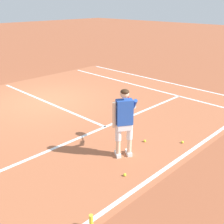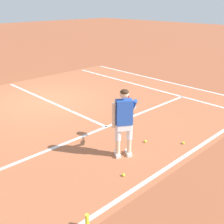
# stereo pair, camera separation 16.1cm
# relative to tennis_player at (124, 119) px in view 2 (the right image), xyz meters

# --- Properties ---
(ground_plane) EXTENTS (80.00, 80.00, 0.00)m
(ground_plane) POSITION_rel_tennis_player_xyz_m (0.83, 4.86, -0.99)
(ground_plane) COLOR #9E5133
(court_inner_surface) EXTENTS (10.98, 9.39, 0.00)m
(court_inner_surface) POSITION_rel_tennis_player_xyz_m (0.83, 3.41, -0.99)
(court_inner_surface) COLOR #B2603D
(court_inner_surface) RESTS_ON ground
(line_baseline) EXTENTS (10.98, 0.10, 0.01)m
(line_baseline) POSITION_rel_tennis_player_xyz_m (0.83, -1.08, -0.99)
(line_baseline) COLOR white
(line_baseline) RESTS_ON ground
(line_service) EXTENTS (8.23, 0.10, 0.01)m
(line_service) POSITION_rel_tennis_player_xyz_m (0.83, 1.51, -0.99)
(line_service) COLOR white
(line_service) RESTS_ON ground
(line_centre_service) EXTENTS (0.10, 6.40, 0.01)m
(line_centre_service) POSITION_rel_tennis_player_xyz_m (0.83, 4.71, -0.99)
(line_centre_service) COLOR white
(line_centre_service) RESTS_ON ground
(line_singles_right) EXTENTS (0.10, 8.99, 0.01)m
(line_singles_right) POSITION_rel_tennis_player_xyz_m (4.95, 3.41, -0.99)
(line_singles_right) COLOR white
(line_singles_right) RESTS_ON ground
(line_doubles_right) EXTENTS (0.10, 8.99, 0.01)m
(line_doubles_right) POSITION_rel_tennis_player_xyz_m (6.32, 3.41, -0.99)
(line_doubles_right) COLOR white
(line_doubles_right) RESTS_ON ground
(tennis_player) EXTENTS (1.06, 0.88, 1.71)m
(tennis_player) POSITION_rel_tennis_player_xyz_m (0.00, 0.00, 0.00)
(tennis_player) COLOR white
(tennis_player) RESTS_ON ground
(tennis_ball_near_feet) EXTENTS (0.07, 0.07, 0.07)m
(tennis_ball_near_feet) POSITION_rel_tennis_player_xyz_m (-0.64, -0.61, -0.96)
(tennis_ball_near_feet) COLOR #CCE02D
(tennis_ball_near_feet) RESTS_ON ground
(tennis_ball_by_baseline) EXTENTS (0.07, 0.07, 0.07)m
(tennis_ball_by_baseline) POSITION_rel_tennis_player_xyz_m (1.57, -0.71, -0.96)
(tennis_ball_by_baseline) COLOR #CCE02D
(tennis_ball_by_baseline) RESTS_ON ground
(tennis_ball_mid_court) EXTENTS (0.07, 0.07, 0.07)m
(tennis_ball_mid_court) POSITION_rel_tennis_player_xyz_m (0.91, 0.06, -0.96)
(tennis_ball_mid_court) COLOR #CCE02D
(tennis_ball_mid_court) RESTS_ON ground
(water_bottle) EXTENTS (0.07, 0.07, 0.27)m
(water_bottle) POSITION_rel_tennis_player_xyz_m (-2.13, -1.20, -0.86)
(water_bottle) COLOR yellow
(water_bottle) RESTS_ON ground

